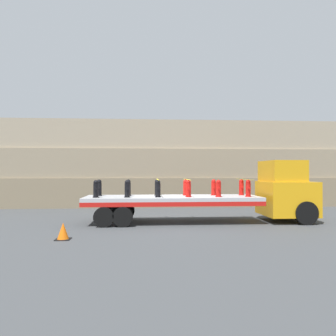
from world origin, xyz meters
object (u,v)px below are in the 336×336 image
(flatbed_trailer, at_px, (161,201))
(fire_hydrant_black_near_2, at_px, (158,189))
(fire_hydrant_red_near_3, at_px, (188,189))
(fire_hydrant_red_near_4, at_px, (218,189))
(fire_hydrant_black_far_2, at_px, (157,188))
(fire_hydrant_red_far_5, at_px, (241,187))
(fire_hydrant_red_far_4, at_px, (214,187))
(traffic_cone, at_px, (63,231))
(fire_hydrant_red_far_3, at_px, (186,188))
(fire_hydrant_red_near_5, at_px, (248,188))
(fire_hydrant_black_near_1, at_px, (127,189))
(fire_hydrant_black_far_1, at_px, (128,188))
(fire_hydrant_black_near_0, at_px, (96,189))
(truck_cab, at_px, (287,191))
(fire_hydrant_black_far_0, at_px, (99,188))

(flatbed_trailer, distance_m, fire_hydrant_black_near_2, 0.84)
(fire_hydrant_red_near_3, height_order, fire_hydrant_red_near_4, same)
(fire_hydrant_black_near_2, xyz_separation_m, fire_hydrant_red_near_3, (1.41, 0.00, 0.00))
(fire_hydrant_black_far_2, xyz_separation_m, fire_hydrant_red_far_5, (4.22, 0.00, 0.00))
(fire_hydrant_red_far_4, bearing_deg, traffic_cone, -146.38)
(fire_hydrant_black_far_2, height_order, fire_hydrant_red_near_3, same)
(fire_hydrant_red_near_4, bearing_deg, fire_hydrant_black_near_2, 180.00)
(fire_hydrant_red_far_5, bearing_deg, fire_hydrant_red_near_4, -142.58)
(fire_hydrant_black_far_2, xyz_separation_m, fire_hydrant_red_far_3, (1.41, 0.00, 0.00))
(fire_hydrant_black_far_2, bearing_deg, fire_hydrant_red_far_4, 0.00)
(fire_hydrant_black_near_2, relative_size, fire_hydrant_red_near_5, 1.00)
(flatbed_trailer, relative_size, fire_hydrant_black_near_1, 10.37)
(fire_hydrant_red_near_4, distance_m, traffic_cone, 7.16)
(fire_hydrant_red_near_5, bearing_deg, flatbed_trailer, 172.46)
(fire_hydrant_black_far_1, bearing_deg, fire_hydrant_black_near_0, -142.58)
(fire_hydrant_black_far_2, relative_size, traffic_cone, 1.32)
(fire_hydrant_black_near_0, distance_m, traffic_cone, 3.46)
(truck_cab, xyz_separation_m, fire_hydrant_black_near_2, (-6.33, -0.54, 0.18))
(fire_hydrant_black_near_1, relative_size, fire_hydrant_red_near_3, 1.00)
(fire_hydrant_black_near_2, distance_m, traffic_cone, 4.87)
(fire_hydrant_red_near_4, bearing_deg, fire_hydrant_black_far_1, 165.69)
(fire_hydrant_red_near_5, relative_size, traffic_cone, 1.32)
(fire_hydrant_black_far_1, xyz_separation_m, fire_hydrant_black_near_2, (1.41, -1.08, 0.00))
(fire_hydrant_red_near_3, bearing_deg, traffic_cone, -147.54)
(fire_hydrant_black_near_0, relative_size, traffic_cone, 1.32)
(fire_hydrant_black_near_0, height_order, fire_hydrant_red_near_5, same)
(truck_cab, bearing_deg, fire_hydrant_red_near_4, -171.31)
(fire_hydrant_black_near_1, bearing_deg, fire_hydrant_black_near_0, 180.00)
(flatbed_trailer, bearing_deg, fire_hydrant_black_near_0, -169.72)
(fire_hydrant_black_near_2, bearing_deg, fire_hydrant_red_near_3, 0.00)
(fire_hydrant_black_far_0, height_order, fire_hydrant_red_far_4, same)
(fire_hydrant_red_near_5, bearing_deg, fire_hydrant_red_far_3, 159.06)
(fire_hydrant_black_near_0, distance_m, fire_hydrant_red_near_5, 7.03)
(fire_hydrant_red_near_3, height_order, fire_hydrant_red_far_5, same)
(fire_hydrant_red_far_4, bearing_deg, fire_hydrant_black_far_1, 180.00)
(fire_hydrant_black_near_0, distance_m, fire_hydrant_red_far_3, 4.35)
(truck_cab, distance_m, fire_hydrant_black_near_2, 6.36)
(truck_cab, height_order, fire_hydrant_red_far_3, truck_cab)
(fire_hydrant_black_near_2, bearing_deg, truck_cab, 4.85)
(flatbed_trailer, relative_size, fire_hydrant_red_far_4, 10.37)
(fire_hydrant_black_far_2, relative_size, fire_hydrant_red_far_5, 1.00)
(fire_hydrant_black_near_1, bearing_deg, traffic_cone, -123.85)
(fire_hydrant_black_near_1, distance_m, traffic_cone, 3.99)
(fire_hydrant_red_far_3, relative_size, fire_hydrant_red_near_4, 1.00)
(fire_hydrant_black_far_0, distance_m, fire_hydrant_red_far_4, 5.62)
(fire_hydrant_black_far_0, xyz_separation_m, fire_hydrant_red_far_5, (7.03, 0.00, 0.00))
(fire_hydrant_black_near_1, distance_m, fire_hydrant_red_near_5, 5.62)
(fire_hydrant_black_far_2, xyz_separation_m, fire_hydrant_red_near_3, (1.41, -1.08, 0.00))
(fire_hydrant_red_near_3, bearing_deg, fire_hydrant_black_near_0, 180.00)
(fire_hydrant_red_near_4, bearing_deg, truck_cab, 8.69)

